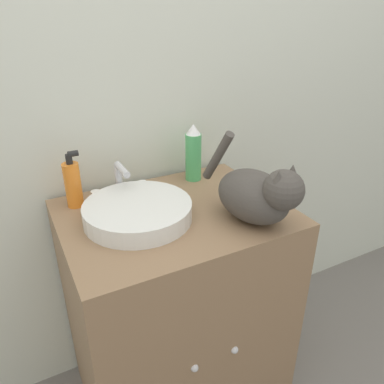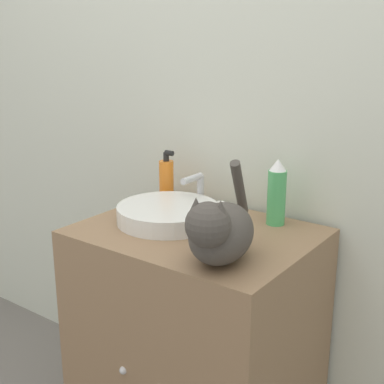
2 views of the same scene
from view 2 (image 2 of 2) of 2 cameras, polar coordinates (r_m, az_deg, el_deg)
name	(u,v)px [view 2 (image 2 of 2)]	position (r m, az deg, el deg)	size (l,w,h in m)	color
wall_back	(253,77)	(1.77, 6.53, 12.13)	(6.00, 0.05, 2.50)	silver
vanity_cabinet	(196,349)	(1.79, 0.45, -16.38)	(0.69, 0.55, 0.82)	#8C6B4C
sink_basin	(168,214)	(1.67, -2.57, -2.33)	(0.32, 0.32, 0.05)	white
faucet	(198,193)	(1.79, 0.68, -0.11)	(0.19, 0.11, 0.12)	silver
cat	(219,230)	(1.35, 2.93, -4.12)	(0.21, 0.37, 0.25)	#47423D
soap_bottle	(167,179)	(1.87, -2.74, 1.35)	(0.05, 0.05, 0.18)	orange
spray_bottle	(277,193)	(1.65, 9.02, -0.10)	(0.06, 0.06, 0.21)	#4CB266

